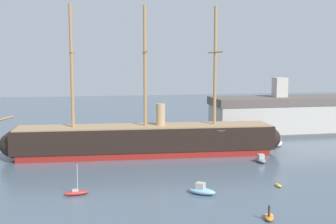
{
  "coord_description": "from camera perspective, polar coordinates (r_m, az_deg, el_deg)",
  "views": [
    {
      "loc": [
        -15.06,
        -38.56,
        19.72
      ],
      "look_at": [
        -0.84,
        33.82,
        10.73
      ],
      "focal_mm": 45.57,
      "sensor_mm": 36.0,
      "label": 1
    }
  ],
  "objects": [
    {
      "name": "mooring_piling_left_pair",
      "position": [
        55.31,
        13.36,
        -13.04
      ],
      "size": [
        0.27,
        0.27,
        1.97
      ],
      "primitive_type": "cylinder",
      "color": "#382B1E",
      "rests_on": "ground"
    },
    {
      "name": "motorboat_near_centre",
      "position": [
        64.15,
        4.55,
        -10.4
      ],
      "size": [
        4.35,
        3.86,
        1.74
      ],
      "color": "#7FB2D6",
      "rests_on": "ground"
    },
    {
      "name": "sailboat_mid_left",
      "position": [
        65.04,
        -12.15,
        -10.49
      ],
      "size": [
        3.72,
        1.53,
        4.7
      ],
      "color": "#B22D28",
      "rests_on": "ground"
    },
    {
      "name": "dockside_warehouse_right",
      "position": [
        119.6,
        16.22,
        -0.41
      ],
      "size": [
        47.52,
        14.57,
        15.15
      ],
      "color": "#565659",
      "rests_on": "ground"
    },
    {
      "name": "motorboat_alongside_stern",
      "position": [
        85.24,
        12.28,
        -6.19
      ],
      "size": [
        1.85,
        3.97,
        1.63
      ],
      "color": "gray",
      "rests_on": "ground"
    },
    {
      "name": "tall_ship",
      "position": [
        88.58,
        -3.03,
        -3.71
      ],
      "size": [
        63.84,
        14.5,
        30.69
      ],
      "color": "maroon",
      "rests_on": "ground"
    },
    {
      "name": "seagull_in_flight",
      "position": [
        69.8,
        7.11,
        -2.51
      ],
      "size": [
        1.36,
        0.41,
        0.14
      ],
      "color": "silver"
    },
    {
      "name": "motorboat_far_right",
      "position": [
        101.82,
        14.44,
        -4.03
      ],
      "size": [
        4.45,
        5.06,
        2.02
      ],
      "color": "silver",
      "rests_on": "ground"
    },
    {
      "name": "dinghy_far_left",
      "position": [
        97.09,
        -17.95,
        -4.99
      ],
      "size": [
        0.95,
        1.84,
        0.42
      ],
      "color": "gray",
      "rests_on": "ground"
    },
    {
      "name": "dinghy_mid_right",
      "position": [
        70.0,
        14.52,
        -9.46
      ],
      "size": [
        0.8,
        1.78,
        0.42
      ],
      "color": "gold",
      "rests_on": "ground"
    },
    {
      "name": "dinghy_foreground_right",
      "position": [
        56.11,
        13.36,
        -13.47
      ],
      "size": [
        2.01,
        2.91,
        0.63
      ],
      "color": "orange",
      "rests_on": "ground"
    }
  ]
}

